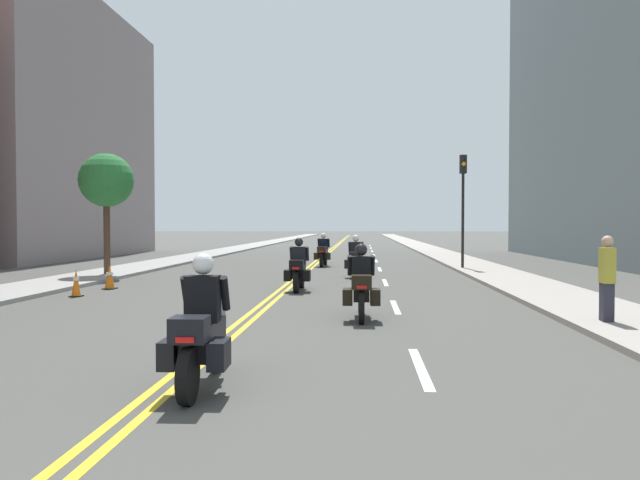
{
  "coord_description": "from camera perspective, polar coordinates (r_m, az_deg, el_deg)",
  "views": [
    {
      "loc": [
        2.36,
        -0.14,
        1.97
      ],
      "look_at": [
        1.01,
        19.05,
        1.47
      ],
      "focal_mm": 33.09,
      "sensor_mm": 36.0,
      "label": 1
    }
  ],
  "objects": [
    {
      "name": "motorcycle_2",
      "position": [
        17.63,
        -2.09,
        -2.85
      ],
      "size": [
        0.76,
        2.08,
        1.58
      ],
      "rotation": [
        0.0,
        0.0,
        -0.0
      ],
      "color": "black",
      "rests_on": "ground"
    },
    {
      "name": "motorcycle_1",
      "position": [
        12.38,
        4.0,
        -4.61
      ],
      "size": [
        0.77,
        2.17,
        1.57
      ],
      "rotation": [
        0.0,
        0.0,
        0.01
      ],
      "color": "black",
      "rests_on": "ground"
    },
    {
      "name": "sidewalk_right",
      "position": [
        48.46,
        10.21,
        -0.81
      ],
      "size": [
        2.49,
        144.0,
        0.12
      ],
      "primitive_type": "cube",
      "color": "#9B938B",
      "rests_on": "ground"
    },
    {
      "name": "pedestrian_0",
      "position": [
        12.56,
        26.0,
        -3.5
      ],
      "size": [
        0.25,
        0.38,
        1.76
      ],
      "rotation": [
        0.0,
        0.0,
        4.62
      ],
      "color": "#282936",
      "rests_on": "ground"
    },
    {
      "name": "motorcycle_0",
      "position": [
        7.28,
        -11.39,
        -8.93
      ],
      "size": [
        0.77,
        2.14,
        1.62
      ],
      "rotation": [
        0.0,
        0.0,
        0.03
      ],
      "color": "black",
      "rests_on": "ground"
    },
    {
      "name": "traffic_cone_0",
      "position": [
        17.49,
        -22.52,
        -3.85
      ],
      "size": [
        0.3,
        0.3,
        0.76
      ],
      "color": "black",
      "rests_on": "ground"
    },
    {
      "name": "ground_plane",
      "position": [
        48.24,
        1.22,
        -0.87
      ],
      "size": [
        264.0,
        264.0,
        0.0
      ],
      "primitive_type": "plane",
      "color": "#474642"
    },
    {
      "name": "traffic_light_near",
      "position": [
        26.27,
        13.66,
        4.61
      ],
      "size": [
        0.28,
        0.38,
        4.99
      ],
      "color": "black",
      "rests_on": "ground"
    },
    {
      "name": "street_tree_1",
      "position": [
        23.66,
        -19.96,
        5.35
      ],
      "size": [
        2.02,
        2.02,
        4.66
      ],
      "color": "#4A3325",
      "rests_on": "ground"
    },
    {
      "name": "motorcycle_4",
      "position": [
        28.03,
        0.31,
        -1.25
      ],
      "size": [
        0.78,
        2.24,
        1.58
      ],
      "rotation": [
        0.0,
        0.0,
        -0.05
      ],
      "color": "black",
      "rests_on": "ground"
    },
    {
      "name": "sidewalk_left",
      "position": [
        49.19,
        -7.64,
        -0.77
      ],
      "size": [
        2.49,
        144.0,
        0.12
      ],
      "primitive_type": "cube",
      "color": "gray",
      "rests_on": "ground"
    },
    {
      "name": "building_left_1",
      "position": [
        40.6,
        -26.28,
        9.53
      ],
      "size": [
        9.18,
        17.95,
        15.53
      ],
      "color": "gray",
      "rests_on": "ground"
    },
    {
      "name": "motorcycle_3",
      "position": [
        22.25,
        3.46,
        -1.9
      ],
      "size": [
        0.78,
        2.29,
        1.59
      ],
      "rotation": [
        0.0,
        0.0,
        -0.05
      ],
      "color": "black",
      "rests_on": "ground"
    },
    {
      "name": "centreline_yellow_inner",
      "position": [
        48.25,
        1.08,
        -0.86
      ],
      "size": [
        0.12,
        132.0,
        0.01
      ],
      "primitive_type": "cube",
      "color": "yellow",
      "rests_on": "ground"
    },
    {
      "name": "centreline_yellow_outer",
      "position": [
        48.23,
        1.36,
        -0.86
      ],
      "size": [
        0.12,
        132.0,
        0.01
      ],
      "primitive_type": "cube",
      "color": "yellow",
      "rests_on": "ground"
    },
    {
      "name": "traffic_cone_2",
      "position": [
        19.21,
        -19.67,
        -3.39
      ],
      "size": [
        0.37,
        0.37,
        0.74
      ],
      "color": "black",
      "rests_on": "ground"
    },
    {
      "name": "lane_dashes_white",
      "position": [
        29.22,
        5.61,
        -2.39
      ],
      "size": [
        0.14,
        56.4,
        0.01
      ],
      "color": "silver",
      "rests_on": "ground"
    }
  ]
}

